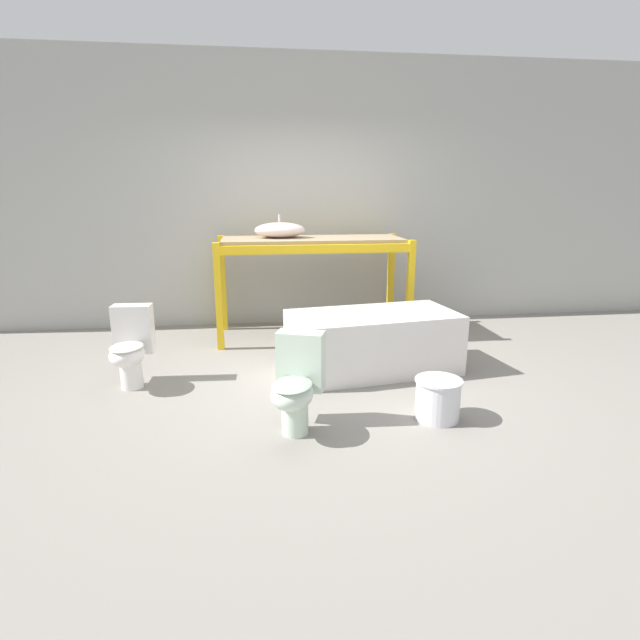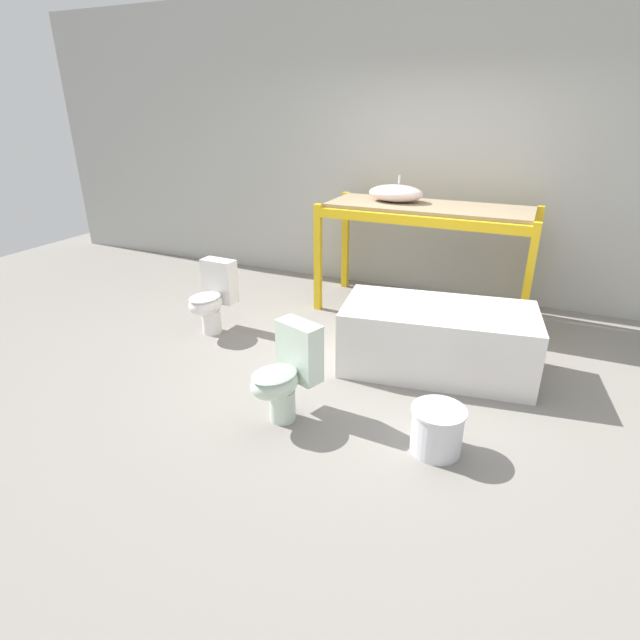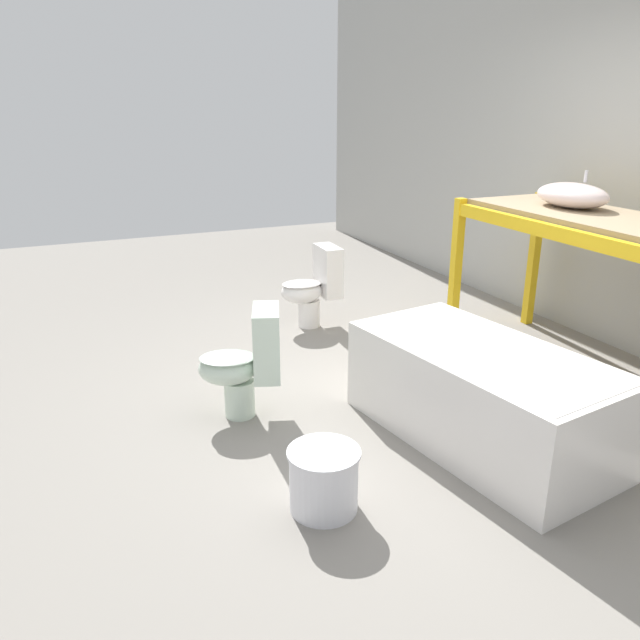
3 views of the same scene
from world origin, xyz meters
TOP-DOWN VIEW (x-y plane):
  - ground_plane at (0.00, 0.00)m, footprint 12.00×12.00m
  - warehouse_wall_rear at (0.00, 2.05)m, footprint 10.80×0.08m
  - shelving_rack at (0.09, 1.37)m, footprint 2.13×0.86m
  - sink_basin at (-0.26, 1.42)m, footprint 0.56×0.38m
  - bathtub_main at (0.51, 0.14)m, footprint 1.63×0.98m
  - toilet_near at (-1.63, 0.03)m, footprint 0.34×0.51m
  - toilet_far at (-0.30, -0.99)m, footprint 0.46×0.57m
  - bucket_white at (0.75, -0.94)m, footprint 0.35×0.35m

SIDE VIEW (x-z plane):
  - ground_plane at x=0.00m, z-range 0.00..0.00m
  - bucket_white at x=0.75m, z-range 0.01..0.32m
  - bathtub_main at x=0.51m, z-range 0.04..0.60m
  - toilet_near at x=-1.63m, z-range 0.01..0.70m
  - toilet_far at x=-0.30m, z-range 0.01..0.70m
  - shelving_rack at x=0.09m, z-range 0.41..1.54m
  - sink_basin at x=-0.26m, z-range 1.09..1.34m
  - warehouse_wall_rear at x=0.00m, z-range 0.00..3.20m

